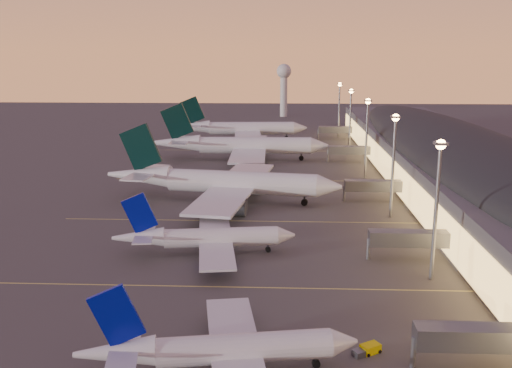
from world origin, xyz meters
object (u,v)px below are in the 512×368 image
(airliner_wide_mid, at_px, (240,146))
(radar_tower, at_px, (284,81))
(airliner_wide_near, at_px, (222,182))
(airliner_wide_far, at_px, (240,128))
(airliner_narrow_south, at_px, (220,350))
(baggage_tug_b, at_px, (367,350))
(airliner_narrow_north, at_px, (205,238))

(airliner_wide_mid, distance_m, radar_tower, 147.86)
(airliner_wide_near, distance_m, airliner_wide_mid, 60.69)
(airliner_wide_far, height_order, radar_tower, radar_tower)
(airliner_narrow_south, bearing_deg, baggage_tug_b, 7.35)
(airliner_narrow_north, relative_size, airliner_wide_near, 0.56)
(airliner_narrow_north, bearing_deg, airliner_wide_near, 83.41)
(airliner_narrow_south, height_order, airliner_narrow_north, airliner_narrow_north)
(airliner_wide_mid, relative_size, baggage_tug_b, 15.62)
(airliner_wide_near, bearing_deg, baggage_tug_b, -62.06)
(airliner_wide_mid, relative_size, airliner_wide_far, 1.07)
(airliner_narrow_north, xyz_separation_m, airliner_wide_mid, (-0.26, 102.55, 2.12))
(airliner_narrow_south, distance_m, airliner_wide_near, 86.49)
(airliner_wide_mid, bearing_deg, airliner_wide_far, 93.19)
(baggage_tug_b, bearing_deg, airliner_wide_near, 77.75)
(airliner_narrow_north, height_order, baggage_tug_b, airliner_narrow_north)
(radar_tower, xyz_separation_m, baggage_tug_b, (10.56, -286.75, -21.31))
(airliner_narrow_north, bearing_deg, radar_tower, 78.24)
(airliner_wide_near, distance_m, airliner_wide_far, 111.40)
(radar_tower, bearing_deg, airliner_wide_far, -102.27)
(airliner_narrow_south, bearing_deg, airliner_wide_near, 86.42)
(radar_tower, relative_size, baggage_tug_b, 7.52)
(airliner_wide_mid, distance_m, airliner_wide_far, 50.80)
(airliner_wide_far, xyz_separation_m, baggage_tug_b, (31.28, -191.47, -4.64))
(airliner_narrow_south, xyz_separation_m, airliner_wide_mid, (-7.93, 146.72, 2.19))
(airliner_narrow_north, relative_size, airliner_wide_mid, 0.55)
(airliner_wide_near, xyz_separation_m, baggage_tug_b, (28.42, -80.11, -4.91))
(airliner_wide_far, relative_size, baggage_tug_b, 14.61)
(airliner_narrow_south, relative_size, airliner_wide_near, 0.55)
(airliner_wide_mid, xyz_separation_m, airliner_wide_far, (-3.53, 50.68, -0.38))
(airliner_narrow_north, distance_m, radar_tower, 249.76)
(airliner_narrow_south, distance_m, airliner_wide_far, 197.74)
(airliner_wide_mid, relative_size, radar_tower, 2.08)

